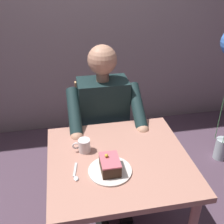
# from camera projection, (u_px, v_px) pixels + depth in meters

# --- Properties ---
(dining_table) EXTENTS (0.81, 0.76, 0.73)m
(dining_table) POSITION_uv_depth(u_px,v_px,m) (119.00, 172.00, 1.63)
(dining_table) COLOR tan
(dining_table) RESTS_ON ground
(chair) EXTENTS (0.42, 0.42, 0.89)m
(chair) POSITION_uv_depth(u_px,v_px,m) (102.00, 131.00, 2.26)
(chair) COLOR tan
(chair) RESTS_ON ground
(seated_person) EXTENTS (0.53, 0.58, 1.23)m
(seated_person) POSITION_uv_depth(u_px,v_px,m) (105.00, 127.00, 2.03)
(seated_person) COLOR #172A2B
(seated_person) RESTS_ON ground
(dessert_plate) EXTENTS (0.24, 0.24, 0.01)m
(dessert_plate) POSITION_uv_depth(u_px,v_px,m) (110.00, 171.00, 1.47)
(dessert_plate) COLOR silver
(dessert_plate) RESTS_ON dining_table
(cake_slice) EXTENTS (0.10, 0.14, 0.09)m
(cake_slice) POSITION_uv_depth(u_px,v_px,m) (110.00, 165.00, 1.45)
(cake_slice) COLOR #3A2417
(cake_slice) RESTS_ON dessert_plate
(coffee_cup) EXTENTS (0.11, 0.07, 0.08)m
(coffee_cup) POSITION_uv_depth(u_px,v_px,m) (84.00, 145.00, 1.61)
(coffee_cup) COLOR silver
(coffee_cup) RESTS_ON dining_table
(dessert_spoon) EXTENTS (0.03, 0.14, 0.01)m
(dessert_spoon) POSITION_uv_depth(u_px,v_px,m) (76.00, 174.00, 1.45)
(dessert_spoon) COLOR silver
(dessert_spoon) RESTS_ON dining_table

